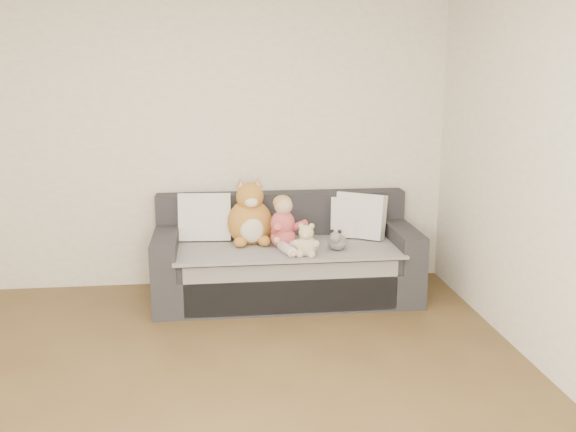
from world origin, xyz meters
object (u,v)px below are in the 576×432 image
object	(u,v)px
toddler	(285,226)
teddy_bear	(306,243)
sofa	(285,261)
plush_cat	(250,218)
sippy_cup	(306,245)

from	to	relation	value
toddler	teddy_bear	world-z (taller)	toddler
sofa	teddy_bear	xyz separation A→B (m)	(0.12, -0.41, 0.27)
sofa	teddy_bear	size ratio (longest dim) A/B	8.12
sofa	toddler	distance (m)	0.38
toddler	teddy_bear	xyz separation A→B (m)	(0.14, -0.25, -0.08)
teddy_bear	plush_cat	bearing A→B (deg)	148.20
toddler	plush_cat	world-z (taller)	plush_cat
toddler	sippy_cup	distance (m)	0.25
teddy_bear	sippy_cup	world-z (taller)	teddy_bear
toddler	sippy_cup	xyz separation A→B (m)	(0.15, -0.15, -0.12)
sofa	sippy_cup	size ratio (longest dim) A/B	18.38
teddy_bear	sippy_cup	xyz separation A→B (m)	(0.01, 0.10, -0.05)
toddler	sippy_cup	world-z (taller)	toddler
plush_cat	sippy_cup	xyz separation A→B (m)	(0.42, -0.35, -0.15)
sofa	plush_cat	size ratio (longest dim) A/B	3.78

